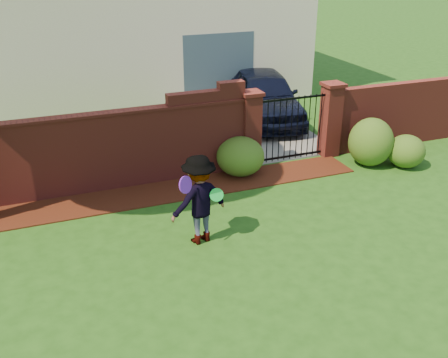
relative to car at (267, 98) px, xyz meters
name	(u,v)px	position (x,y,z in m)	size (l,w,h in m)	color
ground	(213,277)	(-4.27, -7.01, -0.76)	(80.00, 80.00, 0.01)	#1F4912
mulch_bed	(118,200)	(-5.22, -3.67, -0.74)	(11.10, 1.08, 0.03)	#341309
brick_wall	(57,156)	(-6.28, -3.01, 0.17)	(8.70, 0.31, 2.16)	maroon
brick_wall_return	(395,115)	(2.33, -3.01, 0.10)	(4.00, 0.25, 1.70)	maroon
pillar_left	(250,130)	(-1.87, -3.01, 0.20)	(0.50, 0.50, 1.88)	maroon
pillar_right	(330,119)	(0.33, -3.01, 0.20)	(0.50, 0.50, 1.88)	maroon
iron_gate	(291,128)	(-0.77, -3.01, 0.10)	(1.78, 0.03, 1.60)	black
driveway	(230,115)	(-0.77, 0.99, -0.75)	(3.20, 8.00, 0.01)	slate
house	(120,1)	(-3.26, 4.99, 2.41)	(12.40, 6.40, 6.30)	beige
car	(267,98)	(0.00, 0.00, 0.00)	(1.78, 4.43, 1.51)	black
shrub_left	(240,156)	(-2.26, -3.35, -0.30)	(1.12, 1.12, 0.92)	#275018
shrub_middle	(371,142)	(0.92, -3.94, -0.16)	(1.08, 1.08, 1.19)	#275018
shrub_right	(406,151)	(1.67, -4.36, -0.35)	(0.90, 0.90, 0.80)	#275018
man	(200,200)	(-4.10, -5.87, 0.08)	(1.08, 0.62, 1.67)	gray
frisbee_purple	(185,185)	(-4.43, -6.14, 0.57)	(0.30, 0.30, 0.03)	#6B1DBB
frisbee_green	(217,195)	(-3.84, -6.04, 0.23)	(0.24, 0.24, 0.02)	#1CD24C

